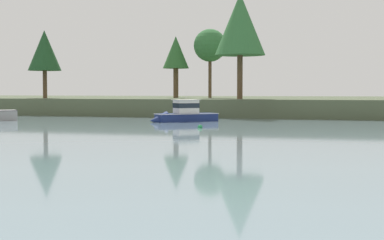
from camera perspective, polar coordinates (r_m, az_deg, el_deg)
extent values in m
cube|color=#4C563D|center=(84.38, 6.89, 1.55)|extent=(207.38, 41.85, 2.14)
cube|color=navy|center=(57.67, -0.55, 0.04)|extent=(6.00, 5.70, 1.27)
cone|color=navy|center=(56.38, -3.43, -0.03)|extent=(2.50, 2.51, 1.78)
cube|color=silver|center=(57.65, -0.55, 0.64)|extent=(6.15, 5.84, 0.05)
cube|color=silver|center=(57.59, -0.61, 1.34)|extent=(2.73, 2.68, 1.35)
cube|color=#19232D|center=(57.59, -0.61, 1.48)|extent=(2.79, 2.74, 0.49)
cube|color=beige|center=(57.58, -0.61, 2.05)|extent=(3.10, 3.05, 0.06)
cylinder|color=silver|center=(57.57, -0.61, 2.51)|extent=(0.03, 0.03, 0.87)
sphere|color=#1E8C47|center=(47.51, 0.82, -0.72)|extent=(0.41, 0.41, 0.41)
torus|color=#333338|center=(47.50, 0.82, -0.43)|extent=(0.12, 0.12, 0.02)
cylinder|color=brown|center=(78.66, 1.83, 4.53)|extent=(0.45, 0.45, 6.26)
sphere|color=#336B38|center=(78.89, 1.83, 7.55)|extent=(4.54, 4.54, 4.54)
cylinder|color=brown|center=(79.54, -1.64, 4.67)|extent=(0.71, 0.71, 6.70)
cone|color=#2D602D|center=(79.69, -1.65, 6.86)|extent=(3.67, 3.67, 4.49)
cylinder|color=brown|center=(78.25, -14.65, 4.37)|extent=(0.56, 0.56, 6.07)
cone|color=#1E4723|center=(78.41, -14.68, 6.82)|extent=(4.40, 4.40, 5.37)
cylinder|color=brown|center=(68.26, 4.86, 5.75)|extent=(0.66, 0.66, 8.61)
cone|color=#336B38|center=(68.64, 4.88, 9.63)|extent=(6.06, 6.06, 7.41)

